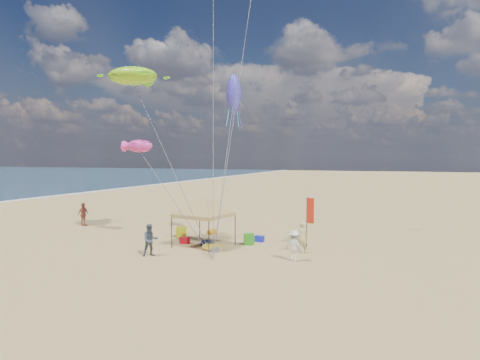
# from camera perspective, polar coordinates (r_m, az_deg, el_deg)

# --- Properties ---
(ground) EXTENTS (280.00, 280.00, 0.00)m
(ground) POSITION_cam_1_polar(r_m,az_deg,el_deg) (21.68, -2.94, -11.03)
(ground) COLOR tan
(ground) RESTS_ON ground
(canopy_tent) EXTENTS (5.30, 5.30, 3.33)m
(canopy_tent) POSITION_cam_1_polar(r_m,az_deg,el_deg) (25.19, -4.85, -2.65)
(canopy_tent) COLOR black
(canopy_tent) RESTS_ON ground
(feather_flag) EXTENTS (0.45, 0.08, 2.96)m
(feather_flag) POSITION_cam_1_polar(r_m,az_deg,el_deg) (25.31, 9.24, -4.45)
(feather_flag) COLOR black
(feather_flag) RESTS_ON ground
(cooler_red) EXTENTS (0.54, 0.38, 0.38)m
(cooler_red) POSITION_cam_1_polar(r_m,az_deg,el_deg) (26.57, -7.39, -7.98)
(cooler_red) COLOR red
(cooler_red) RESTS_ON ground
(cooler_blue) EXTENTS (0.54, 0.38, 0.38)m
(cooler_blue) POSITION_cam_1_polar(r_m,az_deg,el_deg) (26.91, 2.62, -7.82)
(cooler_blue) COLOR #1620B9
(cooler_blue) RESTS_ON ground
(bag_navy) EXTENTS (0.69, 0.54, 0.36)m
(bag_navy) POSITION_cam_1_polar(r_m,az_deg,el_deg) (25.72, -4.56, -8.36)
(bag_navy) COLOR black
(bag_navy) RESTS_ON ground
(bag_orange) EXTENTS (0.54, 0.69, 0.36)m
(bag_orange) POSITION_cam_1_polar(r_m,az_deg,el_deg) (29.42, -3.76, -6.89)
(bag_orange) COLOR orange
(bag_orange) RESTS_ON ground
(chair_green) EXTENTS (0.50, 0.50, 0.70)m
(chair_green) POSITION_cam_1_polar(r_m,az_deg,el_deg) (25.93, 1.20, -7.87)
(chair_green) COLOR #2E911A
(chair_green) RESTS_ON ground
(chair_yellow) EXTENTS (0.50, 0.50, 0.70)m
(chair_yellow) POSITION_cam_1_polar(r_m,az_deg,el_deg) (28.67, -7.81, -6.83)
(chair_yellow) COLOR yellow
(chair_yellow) RESTS_ON ground
(crate_grey) EXTENTS (0.34, 0.30, 0.28)m
(crate_grey) POSITION_cam_1_polar(r_m,az_deg,el_deg) (24.07, -3.28, -9.25)
(crate_grey) COLOR slate
(crate_grey) RESTS_ON ground
(beach_cart) EXTENTS (0.90, 0.50, 0.24)m
(beach_cart) POSITION_cam_1_polar(r_m,az_deg,el_deg) (24.52, -3.81, -8.88)
(beach_cart) COLOR gold
(beach_cart) RESTS_ON ground
(person_near_a) EXTENTS (0.69, 0.51, 1.74)m
(person_near_a) POSITION_cam_1_polar(r_m,az_deg,el_deg) (23.95, 8.24, -7.57)
(person_near_a) COLOR tan
(person_near_a) RESTS_ON ground
(person_near_b) EXTENTS (1.05, 1.05, 1.71)m
(person_near_b) POSITION_cam_1_polar(r_m,az_deg,el_deg) (23.49, -11.87, -7.84)
(person_near_b) COLOR #3A4550
(person_near_b) RESTS_ON ground
(person_near_c) EXTENTS (1.15, 0.85, 1.58)m
(person_near_c) POSITION_cam_1_polar(r_m,az_deg,el_deg) (22.09, 7.28, -8.68)
(person_near_c) COLOR silver
(person_near_c) RESTS_ON ground
(person_far_a) EXTENTS (0.47, 1.06, 1.78)m
(person_far_a) POSITION_cam_1_polar(r_m,az_deg,el_deg) (34.92, -20.16, -4.31)
(person_far_a) COLOR #B36045
(person_far_a) RESTS_ON ground
(turtle_kite) EXTENTS (3.92, 3.60, 1.05)m
(turtle_kite) POSITION_cam_1_polar(r_m,az_deg,el_deg) (27.76, -14.12, 13.28)
(turtle_kite) COLOR #7AC816
(turtle_kite) RESTS_ON ground
(fish_kite) EXTENTS (1.86, 0.97, 0.81)m
(fish_kite) POSITION_cam_1_polar(r_m,az_deg,el_deg) (27.89, -13.24, 4.43)
(fish_kite) COLOR #EA339E
(fish_kite) RESTS_ON ground
(squid_kite) EXTENTS (1.17, 1.17, 2.38)m
(squid_kite) POSITION_cam_1_polar(r_m,az_deg,el_deg) (26.89, -0.83, 11.46)
(squid_kite) COLOR #3D36B1
(squid_kite) RESTS_ON ground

